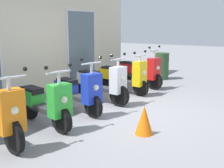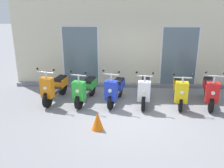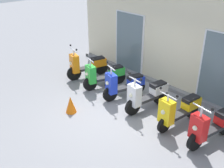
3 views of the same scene
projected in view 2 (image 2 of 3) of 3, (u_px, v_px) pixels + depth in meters
ground_plane at (131, 116)px, 8.06m from camera, size 40.00×40.00×0.00m
storefront_facade at (130, 37)px, 9.93m from camera, size 8.67×0.50×3.89m
scooter_orange at (55, 87)px, 8.91m from camera, size 0.74×1.62×1.29m
scooter_green at (85, 89)px, 8.85m from camera, size 0.73×1.58×1.23m
scooter_blue at (115, 89)px, 8.76m from camera, size 0.72×1.50×1.27m
scooter_white at (145, 90)px, 8.72m from camera, size 0.59×1.60×1.25m
scooter_yellow at (179, 90)px, 8.68m from camera, size 0.60×1.59×1.22m
scooter_red at (210, 91)px, 8.63m from camera, size 0.66×1.61×1.28m
traffic_cone at (98, 121)px, 7.20m from camera, size 0.32×0.32×0.52m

